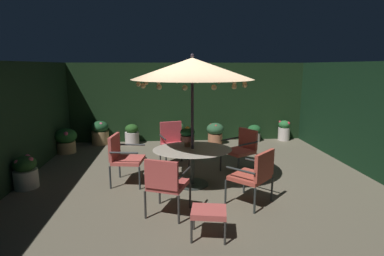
# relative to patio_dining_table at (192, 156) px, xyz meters

# --- Properties ---
(ground_plane) EXTENTS (7.90, 7.99, 0.02)m
(ground_plane) POSITION_rel_patio_dining_table_xyz_m (0.18, 0.06, -0.60)
(ground_plane) COLOR #645D4B
(hedge_backdrop_rear) EXTENTS (7.90, 0.30, 2.44)m
(hedge_backdrop_rear) POSITION_rel_patio_dining_table_xyz_m (0.18, 3.91, 0.63)
(hedge_backdrop_rear) COLOR black
(hedge_backdrop_rear) RESTS_ON ground_plane
(hedge_backdrop_right) EXTENTS (0.30, 7.99, 2.44)m
(hedge_backdrop_right) POSITION_rel_patio_dining_table_xyz_m (3.98, 0.06, 0.63)
(hedge_backdrop_right) COLOR black
(hedge_backdrop_right) RESTS_ON ground_plane
(patio_dining_table) EXTENTS (1.57, 1.28, 0.75)m
(patio_dining_table) POSITION_rel_patio_dining_table_xyz_m (0.00, 0.00, 0.00)
(patio_dining_table) COLOR #2C322F
(patio_dining_table) RESTS_ON ground_plane
(patio_umbrella) EXTENTS (2.32, 2.32, 2.58)m
(patio_umbrella) POSITION_rel_patio_dining_table_xyz_m (0.00, -0.00, 1.70)
(patio_umbrella) COLOR #312933
(patio_umbrella) RESTS_ON ground_plane
(centerpiece_planter) EXTENTS (0.29, 0.29, 0.41)m
(centerpiece_planter) POSITION_rel_patio_dining_table_xyz_m (-0.08, 0.18, 0.40)
(centerpiece_planter) COLOR #A26B40
(centerpiece_planter) RESTS_ON patio_dining_table
(patio_chair_north) EXTENTS (0.82, 0.81, 0.96)m
(patio_chair_north) POSITION_rel_patio_dining_table_xyz_m (1.18, 0.73, -0.03)
(patio_chair_north) COLOR #2C2F30
(patio_chair_north) RESTS_ON ground_plane
(patio_chair_northeast) EXTENTS (0.71, 0.71, 1.03)m
(patio_chair_northeast) POSITION_rel_patio_dining_table_xyz_m (-0.36, 1.35, 0.00)
(patio_chair_northeast) COLOR #292C2C
(patio_chair_northeast) RESTS_ON ground_plane
(patio_chair_east) EXTENTS (0.70, 0.73, 1.00)m
(patio_chair_east) POSITION_rel_patio_dining_table_xyz_m (-1.38, 0.20, -0.01)
(patio_chair_east) COLOR #2B2F31
(patio_chair_east) RESTS_ON ground_plane
(patio_chair_southeast) EXTENTS (0.76, 0.76, 0.97)m
(patio_chair_southeast) POSITION_rel_patio_dining_table_xyz_m (-0.52, -1.28, -0.02)
(patio_chair_southeast) COLOR #2F2D2B
(patio_chair_southeast) RESTS_ON ground_plane
(patio_chair_south) EXTENTS (0.87, 0.87, 0.97)m
(patio_chair_south) POSITION_rel_patio_dining_table_xyz_m (0.99, -0.98, -0.03)
(patio_chair_south) COLOR #2A2F2D
(patio_chair_south) RESTS_ON ground_plane
(ottoman_footrest) EXTENTS (0.54, 0.46, 0.42)m
(ottoman_footrest) POSITION_rel_patio_dining_table_xyz_m (0.07, -1.96, -0.23)
(ottoman_footrest) COLOR #302E2C
(ottoman_footrest) RESTS_ON ground_plane
(potted_plant_right_far) EXTENTS (0.45, 0.45, 0.65)m
(potted_plant_right_far) POSITION_rel_patio_dining_table_xyz_m (-3.26, 0.11, -0.27)
(potted_plant_right_far) COLOR beige
(potted_plant_right_far) RESTS_ON ground_plane
(potted_plant_left_near) EXTENTS (0.58, 0.58, 0.68)m
(potted_plant_left_near) POSITION_rel_patio_dining_table_xyz_m (-3.26, 2.61, -0.23)
(potted_plant_left_near) COLOR tan
(potted_plant_left_near) RESTS_ON ground_plane
(potted_plant_left_far) EXTENTS (0.40, 0.40, 0.52)m
(potted_plant_left_far) POSITION_rel_patio_dining_table_xyz_m (2.25, 3.50, -0.32)
(potted_plant_left_far) COLOR beige
(potted_plant_left_far) RESTS_ON ground_plane
(potted_plant_back_right) EXTENTS (0.42, 0.42, 0.62)m
(potted_plant_back_right) POSITION_rel_patio_dining_table_xyz_m (-1.57, 3.45, -0.28)
(potted_plant_back_right) COLOR beige
(potted_plant_back_right) RESTS_ON ground_plane
(potted_plant_back_left) EXTENTS (0.50, 0.50, 0.66)m
(potted_plant_back_left) POSITION_rel_patio_dining_table_xyz_m (-0.22, 3.47, -0.25)
(potted_plant_back_left) COLOR #817156
(potted_plant_back_left) RESTS_ON ground_plane
(potted_plant_back_center) EXTENTS (0.37, 0.37, 0.64)m
(potted_plant_back_center) POSITION_rel_patio_dining_table_xyz_m (3.24, 3.55, -0.25)
(potted_plant_back_center) COLOR beige
(potted_plant_back_center) RESTS_ON ground_plane
(potted_plant_front_corner) EXTENTS (0.51, 0.51, 0.71)m
(potted_plant_front_corner) POSITION_rel_patio_dining_table_xyz_m (-2.52, 3.51, -0.23)
(potted_plant_front_corner) COLOR tan
(potted_plant_front_corner) RESTS_ON ground_plane
(potted_plant_right_near) EXTENTS (0.52, 0.52, 0.65)m
(potted_plant_right_near) POSITION_rel_patio_dining_table_xyz_m (0.97, 3.27, -0.24)
(potted_plant_right_near) COLOR #A66646
(potted_plant_right_near) RESTS_ON ground_plane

